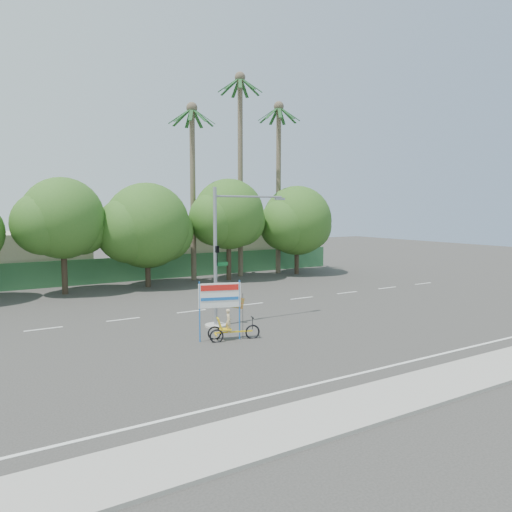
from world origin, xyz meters
TOP-DOWN VIEW (x-y plane):
  - ground at (0.00, 0.00)m, footprint 120.00×120.00m
  - sidewalk_near at (0.00, -7.50)m, footprint 50.00×2.40m
  - fence at (0.00, 21.50)m, footprint 38.00×0.08m
  - building_left at (-10.00, 26.00)m, footprint 12.00×8.00m
  - building_right at (8.00, 26.00)m, footprint 14.00×8.00m
  - tree_left at (-7.05, 18.00)m, footprint 6.66×5.60m
  - tree_center at (-1.05, 18.00)m, footprint 7.62×6.40m
  - tree_right at (5.95, 18.00)m, footprint 6.90×5.80m
  - tree_far_right at (12.95, 18.00)m, footprint 7.38×6.20m
  - palm_tall at (8.00, 19.50)m, footprint 3.73×3.79m
  - palm_mid at (12.00, 19.50)m, footprint 3.73×3.79m
  - palm_short at (3.50, 19.50)m, footprint 3.73×3.79m
  - traffic_signal at (-2.20, 3.98)m, footprint 4.72×1.10m
  - trike_billboard at (-3.34, 1.40)m, footprint 2.70×1.15m

SIDE VIEW (x-z plane):
  - ground at x=0.00m, z-range 0.00..0.00m
  - sidewalk_near at x=0.00m, z-range 0.00..0.12m
  - fence at x=0.00m, z-range 0.00..2.00m
  - trike_billboard at x=-3.34m, z-range -0.27..2.49m
  - building_right at x=8.00m, z-range 0.00..3.60m
  - building_left at x=-10.00m, z-range 0.00..4.00m
  - traffic_signal at x=-2.20m, z-range -0.58..6.42m
  - tree_center at x=-1.05m, z-range 0.54..8.39m
  - tree_far_right at x=12.95m, z-range 0.68..8.61m
  - tree_left at x=-7.05m, z-range 1.02..9.09m
  - tree_right at x=5.95m, z-range 1.06..9.42m
  - palm_short at x=3.50m, z-range 1.64..16.09m
  - palm_mid at x=12.00m, z-range 1.67..17.12m
  - palm_tall at x=8.00m, z-range 1.74..19.19m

